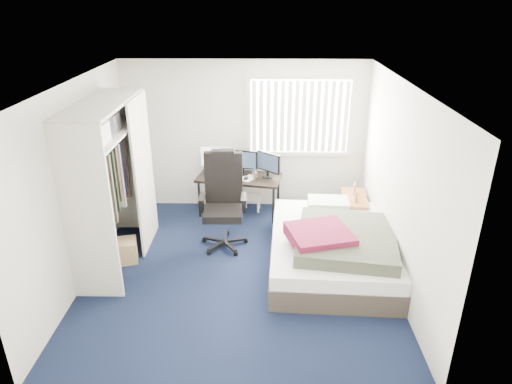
{
  "coord_description": "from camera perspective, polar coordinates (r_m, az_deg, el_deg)",
  "views": [
    {
      "loc": [
        0.32,
        -5.23,
        3.47
      ],
      "look_at": [
        0.22,
        0.4,
        0.98
      ],
      "focal_mm": 32.0,
      "sensor_mm": 36.0,
      "label": 1
    }
  ],
  "objects": [
    {
      "name": "pine_box",
      "position": [
        6.66,
        -16.45,
        -7.11
      ],
      "size": [
        0.48,
        0.41,
        0.31
      ],
      "primitive_type": "cube",
      "rotation": [
        0.0,
        0.0,
        0.25
      ],
      "color": "#A27751",
      "rests_on": "ground"
    },
    {
      "name": "nightstand",
      "position": [
        7.33,
        12.19,
        -1.03
      ],
      "size": [
        0.44,
        0.78,
        0.7
      ],
      "color": "brown",
      "rests_on": "ground"
    },
    {
      "name": "bed",
      "position": [
        6.3,
        9.56,
        -6.78
      ],
      "size": [
        1.75,
        2.27,
        0.71
      ],
      "color": "#3A3129",
      "rests_on": "ground"
    },
    {
      "name": "window_assembly",
      "position": [
        7.53,
        5.5,
        9.35
      ],
      "size": [
        1.72,
        0.09,
        1.32
      ],
      "color": "white",
      "rests_on": "ground"
    },
    {
      "name": "desk",
      "position": [
        7.52,
        -2.06,
        2.32
      ],
      "size": [
        1.45,
        0.86,
        1.13
      ],
      "color": "black",
      "rests_on": "ground"
    },
    {
      "name": "footstool",
      "position": [
        7.81,
        -0.51,
        -0.95
      ],
      "size": [
        0.33,
        0.28,
        0.26
      ],
      "color": "white",
      "rests_on": "ground"
    },
    {
      "name": "room_shell",
      "position": [
        5.6,
        -2.31,
        3.3
      ],
      "size": [
        4.2,
        4.2,
        4.2
      ],
      "color": "silver",
      "rests_on": "ground"
    },
    {
      "name": "ground",
      "position": [
        6.29,
        -2.08,
        -9.69
      ],
      "size": [
        4.2,
        4.2,
        0.0
      ],
      "primitive_type": "plane",
      "color": "black",
      "rests_on": "ground"
    },
    {
      "name": "office_chair",
      "position": [
        6.68,
        -4.05,
        -2.26
      ],
      "size": [
        0.68,
        0.67,
        1.41
      ],
      "color": "black",
      "rests_on": "ground"
    },
    {
      "name": "closet",
      "position": [
        6.22,
        -17.72,
        2.75
      ],
      "size": [
        0.64,
        1.84,
        2.22
      ],
      "color": "beige",
      "rests_on": "ground"
    }
  ]
}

